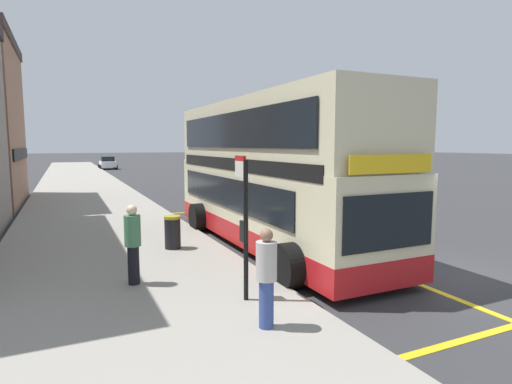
{
  "coord_description": "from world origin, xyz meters",
  "views": [
    {
      "loc": [
        -8.11,
        -6.73,
        3.08
      ],
      "look_at": [
        -2.8,
        4.71,
        1.64
      ],
      "focal_mm": 28.95,
      "sensor_mm": 36.0,
      "label": 1
    }
  ],
  "objects": [
    {
      "name": "ground_plane",
      "position": [
        0.0,
        32.0,
        0.0
      ],
      "size": [
        260.0,
        260.0,
        0.0
      ],
      "primitive_type": "plane",
      "color": "#333335"
    },
    {
      "name": "pavement_near",
      "position": [
        -7.0,
        32.0,
        0.07
      ],
      "size": [
        6.0,
        76.0,
        0.14
      ],
      "primitive_type": "cube",
      "color": "gray",
      "rests_on": "ground"
    },
    {
      "name": "double_decker_bus",
      "position": [
        -2.46,
        4.49,
        2.06
      ],
      "size": [
        3.26,
        10.4,
        4.4
      ],
      "color": "beige",
      "rests_on": "ground"
    },
    {
      "name": "bus_bay_markings",
      "position": [
        -2.51,
        4.5,
        0.01
      ],
      "size": [
        2.97,
        14.13,
        0.01
      ],
      "color": "gold",
      "rests_on": "ground"
    },
    {
      "name": "bus_stop_sign",
      "position": [
        -5.09,
        0.31,
        1.75
      ],
      "size": [
        0.09,
        0.51,
        2.74
      ],
      "color": "black",
      "rests_on": "pavement_near"
    },
    {
      "name": "parked_car_white_distant",
      "position": [
        -3.12,
        48.87,
        0.8
      ],
      "size": [
        2.09,
        4.2,
        1.62
      ],
      "rotation": [
        0.0,
        0.0,
        0.0
      ],
      "color": "silver",
      "rests_on": "ground"
    },
    {
      "name": "parked_car_white_kerbside",
      "position": [
        5.0,
        16.13,
        0.8
      ],
      "size": [
        2.09,
        4.2,
        1.62
      ],
      "rotation": [
        0.0,
        0.0,
        -0.03
      ],
      "color": "silver",
      "rests_on": "ground"
    },
    {
      "name": "pedestrian_waiting_near_sign",
      "position": [
        -5.27,
        -1.0,
        1.02
      ],
      "size": [
        0.34,
        0.34,
        1.63
      ],
      "color": "#33478C",
      "rests_on": "pavement_near"
    },
    {
      "name": "pedestrian_further_back",
      "position": [
        -6.89,
        2.06,
        1.07
      ],
      "size": [
        0.34,
        0.34,
        1.7
      ],
      "color": "black",
      "rests_on": "pavement_near"
    },
    {
      "name": "litter_bin",
      "position": [
        -5.41,
        4.72,
        0.61
      ],
      "size": [
        0.47,
        0.47,
        0.94
      ],
      "color": "black",
      "rests_on": "pavement_near"
    }
  ]
}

